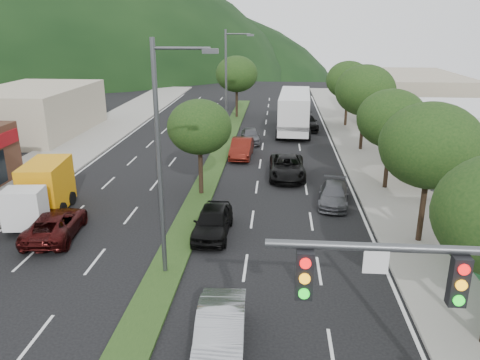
# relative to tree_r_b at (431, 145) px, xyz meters

# --- Properties ---
(sidewalk_right) EXTENTS (5.00, 90.00, 0.15)m
(sidewalk_right) POSITION_rel_tree_r_b_xyz_m (0.50, 13.00, -4.96)
(sidewalk_right) COLOR gray
(sidewalk_right) RESTS_ON ground
(sidewalk_left) EXTENTS (6.00, 90.00, 0.15)m
(sidewalk_left) POSITION_rel_tree_r_b_xyz_m (-25.00, 13.00, -4.96)
(sidewalk_left) COLOR gray
(sidewalk_left) RESTS_ON ground
(median) EXTENTS (1.60, 56.00, 0.12)m
(median) POSITION_rel_tree_r_b_xyz_m (-12.00, 16.00, -4.98)
(median) COLOR #1B3714
(median) RESTS_ON ground
(bldg_left_far) EXTENTS (9.00, 14.00, 4.60)m
(bldg_left_far) POSITION_rel_tree_r_b_xyz_m (-31.00, 22.00, -2.74)
(bldg_left_far) COLOR #B7AB91
(bldg_left_far) RESTS_ON ground
(bldg_right_far) EXTENTS (10.00, 16.00, 5.20)m
(bldg_right_far) POSITION_rel_tree_r_b_xyz_m (7.50, 32.00, -2.44)
(bldg_right_far) COLOR #B7AB91
(bldg_right_far) RESTS_ON ground
(tree_r_b) EXTENTS (4.80, 4.80, 6.94)m
(tree_r_b) POSITION_rel_tree_r_b_xyz_m (0.00, 0.00, 0.00)
(tree_r_b) COLOR black
(tree_r_b) RESTS_ON sidewalk_right
(tree_r_c) EXTENTS (4.40, 4.40, 6.48)m
(tree_r_c) POSITION_rel_tree_r_b_xyz_m (0.00, 8.00, -0.29)
(tree_r_c) COLOR black
(tree_r_c) RESTS_ON sidewalk_right
(tree_r_d) EXTENTS (5.00, 5.00, 7.17)m
(tree_r_d) POSITION_rel_tree_r_b_xyz_m (0.00, 18.00, 0.14)
(tree_r_d) COLOR black
(tree_r_d) RESTS_ON sidewalk_right
(tree_r_e) EXTENTS (4.60, 4.60, 6.71)m
(tree_r_e) POSITION_rel_tree_r_b_xyz_m (0.00, 28.00, -0.14)
(tree_r_e) COLOR black
(tree_r_e) RESTS_ON sidewalk_right
(tree_med_near) EXTENTS (4.00, 4.00, 6.02)m
(tree_med_near) POSITION_rel_tree_r_b_xyz_m (-12.00, 6.00, -0.61)
(tree_med_near) COLOR black
(tree_med_near) RESTS_ON median
(tree_med_far) EXTENTS (4.80, 4.80, 6.94)m
(tree_med_far) POSITION_rel_tree_r_b_xyz_m (-12.00, 32.00, -0.03)
(tree_med_far) COLOR black
(tree_med_far) RESTS_ON median
(streetlight_near) EXTENTS (2.60, 0.25, 10.00)m
(streetlight_near) POSITION_rel_tree_r_b_xyz_m (-11.79, -4.00, 0.55)
(streetlight_near) COLOR #47494C
(streetlight_near) RESTS_ON ground
(streetlight_mid) EXTENTS (2.60, 0.25, 10.00)m
(streetlight_mid) POSITION_rel_tree_r_b_xyz_m (-11.79, 21.00, 0.55)
(streetlight_mid) COLOR #47494C
(streetlight_mid) RESTS_ON ground
(sedan_silver) EXTENTS (1.81, 4.66, 1.51)m
(sedan_silver) POSITION_rel_tree_r_b_xyz_m (-8.92, -9.05, -4.28)
(sedan_silver) COLOR #999BA0
(sedan_silver) RESTS_ON ground
(suv_maroon) EXTENTS (2.84, 5.17, 1.37)m
(suv_maroon) POSITION_rel_tree_r_b_xyz_m (-18.47, -0.82, -4.35)
(suv_maroon) COLOR #340B0B
(suv_maroon) RESTS_ON ground
(car_queue_a) EXTENTS (1.86, 4.49, 1.52)m
(car_queue_a) POSITION_rel_tree_r_b_xyz_m (-10.43, 0.03, -4.28)
(car_queue_a) COLOR black
(car_queue_a) RESTS_ON ground
(car_queue_b) EXTENTS (2.28, 4.42, 1.23)m
(car_queue_b) POSITION_rel_tree_r_b_xyz_m (-3.70, 5.03, -4.42)
(car_queue_b) COLOR #4A4A4F
(car_queue_b) RESTS_ON ground
(car_queue_c) EXTENTS (1.75, 4.72, 1.54)m
(car_queue_c) POSITION_rel_tree_r_b_xyz_m (-10.10, 15.03, -4.27)
(car_queue_c) COLOR #56150E
(car_queue_c) RESTS_ON ground
(car_queue_d) EXTENTS (2.58, 5.43, 1.50)m
(car_queue_d) POSITION_rel_tree_r_b_xyz_m (-6.46, 10.03, -4.29)
(car_queue_d) COLOR black
(car_queue_d) RESTS_ON ground
(car_queue_e) EXTENTS (2.12, 4.14, 1.35)m
(car_queue_e) POSITION_rel_tree_r_b_xyz_m (-9.68, 20.03, -4.36)
(car_queue_e) COLOR #515156
(car_queue_e) RESTS_ON ground
(car_queue_f) EXTENTS (2.47, 5.33, 1.51)m
(car_queue_f) POSITION_rel_tree_r_b_xyz_m (-4.25, 26.42, -4.28)
(car_queue_f) COLOR black
(car_queue_f) RESTS_ON ground
(box_truck) EXTENTS (2.87, 6.14, 2.92)m
(box_truck) POSITION_rel_tree_r_b_xyz_m (-20.43, 1.98, -3.65)
(box_truck) COLOR silver
(box_truck) RESTS_ON ground
(motorhome) EXTENTS (3.70, 10.45, 3.95)m
(motorhome) POSITION_rel_tree_r_b_xyz_m (-5.55, 24.97, -2.93)
(motorhome) COLOR silver
(motorhome) RESTS_ON ground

